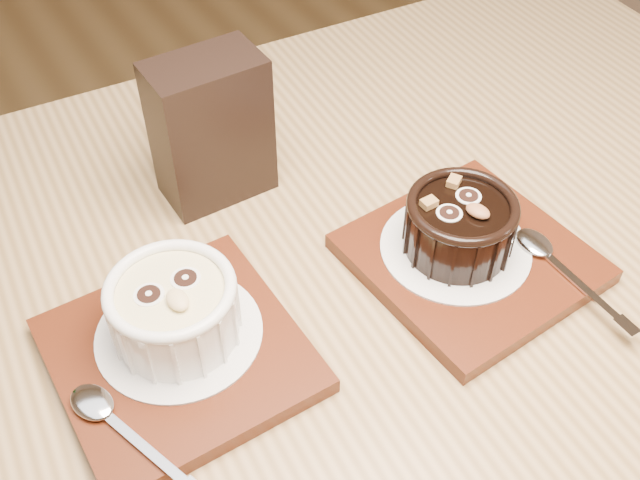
# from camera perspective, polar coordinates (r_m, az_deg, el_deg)

# --- Properties ---
(table) EXTENTS (1.25, 0.87, 0.75)m
(table) POSITION_cam_1_polar(r_m,az_deg,el_deg) (0.69, -0.67, -10.47)
(table) COLOR olive
(table) RESTS_ON ground
(tray_left) EXTENTS (0.18, 0.18, 0.01)m
(tray_left) POSITION_cam_1_polar(r_m,az_deg,el_deg) (0.59, -10.72, -8.60)
(tray_left) COLOR #55200E
(tray_left) RESTS_ON table
(doily_left) EXTENTS (0.13, 0.13, 0.00)m
(doily_left) POSITION_cam_1_polar(r_m,az_deg,el_deg) (0.60, -10.68, -6.98)
(doily_left) COLOR white
(doily_left) RESTS_ON tray_left
(ramekin_white) EXTENTS (0.10, 0.10, 0.06)m
(ramekin_white) POSITION_cam_1_polar(r_m,az_deg,el_deg) (0.57, -11.09, -5.07)
(ramekin_white) COLOR white
(ramekin_white) RESTS_ON doily_left
(spoon_left) EXTENTS (0.07, 0.13, 0.01)m
(spoon_left) POSITION_cam_1_polar(r_m,az_deg,el_deg) (0.55, -14.69, -13.80)
(spoon_left) COLOR silver
(spoon_left) RESTS_ON tray_left
(tray_right) EXTENTS (0.19, 0.19, 0.01)m
(tray_right) POSITION_cam_1_polar(r_m,az_deg,el_deg) (0.66, 11.34, -1.39)
(tray_right) COLOR #55200E
(tray_right) RESTS_ON table
(doily_right) EXTENTS (0.13, 0.13, 0.00)m
(doily_right) POSITION_cam_1_polar(r_m,az_deg,el_deg) (0.66, 10.27, -0.60)
(doily_right) COLOR white
(doily_right) RESTS_ON tray_right
(ramekin_dark) EXTENTS (0.09, 0.09, 0.06)m
(ramekin_dark) POSITION_cam_1_polar(r_m,az_deg,el_deg) (0.64, 10.62, 1.27)
(ramekin_dark) COLOR black
(ramekin_dark) RESTS_ON doily_right
(spoon_right) EXTENTS (0.03, 0.13, 0.01)m
(spoon_right) POSITION_cam_1_polar(r_m,az_deg,el_deg) (0.66, 18.05, -2.05)
(spoon_right) COLOR silver
(spoon_right) RESTS_ON tray_right
(condiment_stand) EXTENTS (0.10, 0.06, 0.14)m
(condiment_stand) POSITION_cam_1_polar(r_m,az_deg,el_deg) (0.69, -8.30, 8.33)
(condiment_stand) COLOR black
(condiment_stand) RESTS_ON table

